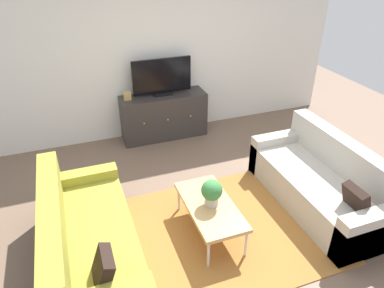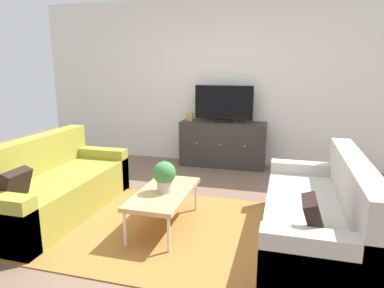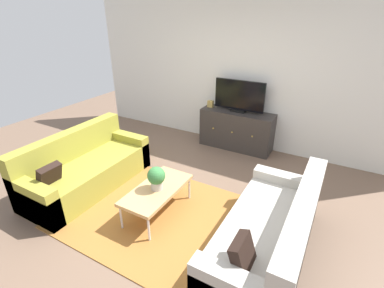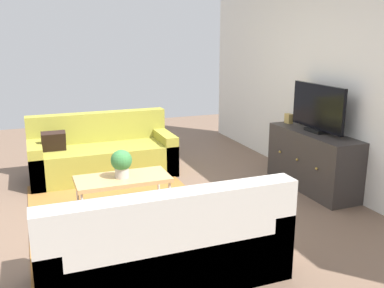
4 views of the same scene
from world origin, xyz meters
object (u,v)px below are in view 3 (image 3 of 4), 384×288
Objects in this scene: couch_left_side at (84,169)px; mantel_clock at (211,104)px; potted_plant at (156,177)px; flat_screen_tv at (239,96)px; couch_right_side at (273,237)px; coffee_table at (157,190)px; tv_console at (236,130)px.

mantel_clock reaches higher than couch_left_side.
flat_screen_tv is at bearing 86.23° from potted_plant.
couch_left_side and couch_right_side have the same top height.
flat_screen_tv is at bearing 57.49° from couch_left_side.
flat_screen_tv reaches higher than potted_plant.
flat_screen_tv is (0.16, 2.40, 0.46)m from potted_plant.
coffee_table is (1.36, 0.00, 0.08)m from couch_left_side.
coffee_table is 7.83× the size of mantel_clock.
tv_console is at bearing 57.27° from couch_left_side.
mantel_clock reaches higher than coffee_table.
mantel_clock reaches higher than tv_console.
tv_console reaches higher than coffee_table.
tv_console is at bearing -90.00° from flat_screen_tv.
mantel_clock is (-0.57, -0.02, -0.23)m from flat_screen_tv.
couch_right_side is 1.39× the size of tv_console.
mantel_clock is at bearing -177.99° from flat_screen_tv.
coffee_table is 1.08× the size of flat_screen_tv.
couch_left_side reaches higher than tv_console.
couch_right_side is at bearing -60.67° from flat_screen_tv.
coffee_table is at bearing -80.42° from mantel_clock.
mantel_clock is (-1.91, 2.37, 0.52)m from couch_right_side.
tv_console is 0.71m from mantel_clock.
coffee_table is 2.49m from flat_screen_tv.
tv_console is (0.16, 2.38, -0.19)m from potted_plant.
flat_screen_tv reaches higher than coffee_table.
mantel_clock is at bearing 99.58° from coffee_table.
mantel_clock is at bearing 128.87° from couch_right_side.
couch_left_side is 6.17× the size of potted_plant.
flat_screen_tv is at bearing 90.00° from tv_console.
potted_plant is (-1.50, -0.00, 0.28)m from couch_right_side.
couch_left_side is 2.04× the size of flat_screen_tv.
flat_screen_tv is (1.53, 2.39, 0.75)m from couch_left_side.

